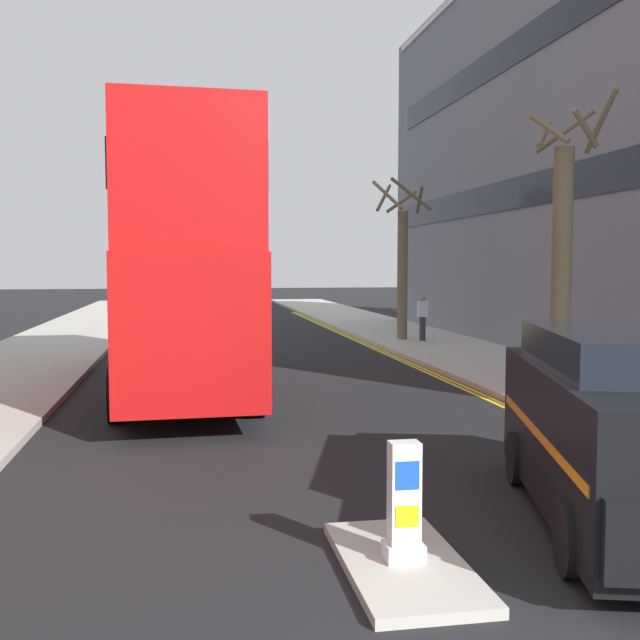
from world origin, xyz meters
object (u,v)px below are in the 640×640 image
taxi_minivan (631,430)px  keep_left_bollard (404,506)px  double_decker_bus_away (180,256)px  pedestrian_far (423,317)px

taxi_minivan → keep_left_bollard: bearing=-166.1°
double_decker_bus_away → pedestrian_far: 12.08m
pedestrian_far → keep_left_bollard: bearing=-108.3°
double_decker_bus_away → pedestrian_far: (8.38, 8.46, -2.04)m
double_decker_bus_away → keep_left_bollard: bearing=-78.8°
double_decker_bus_away → pedestrian_far: size_ratio=6.72×
keep_left_bollard → pedestrian_far: 20.07m
double_decker_bus_away → taxi_minivan: size_ratio=2.12×
keep_left_bollard → double_decker_bus_away: (-2.09, 10.60, 2.42)m
keep_left_bollard → pedestrian_far: bearing=71.7°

